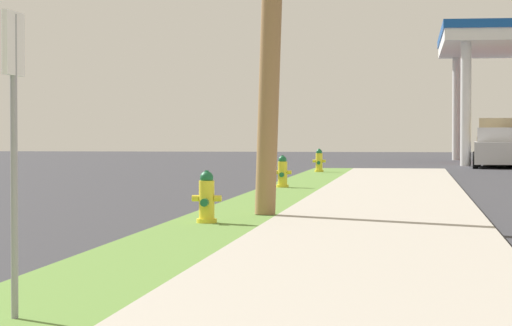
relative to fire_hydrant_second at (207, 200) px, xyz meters
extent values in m
cylinder|color=yellow|center=(0.00, 0.01, -0.30)|extent=(0.29, 0.29, 0.06)
cylinder|color=yellow|center=(0.00, 0.01, -0.03)|extent=(0.22, 0.22, 0.60)
sphere|color=#196038|center=(0.00, 0.01, 0.31)|extent=(0.19, 0.19, 0.19)
cylinder|color=#196038|center=(0.00, 0.01, 0.39)|extent=(0.06, 0.06, 0.05)
cylinder|color=yellow|center=(-0.16, 0.01, 0.02)|extent=(0.10, 0.09, 0.09)
cylinder|color=yellow|center=(0.16, 0.01, 0.02)|extent=(0.10, 0.09, 0.09)
cylinder|color=#196038|center=(0.00, -0.16, -0.03)|extent=(0.11, 0.12, 0.11)
cylinder|color=yellow|center=(-0.11, 10.66, -0.30)|extent=(0.29, 0.29, 0.06)
cylinder|color=yellow|center=(-0.11, 10.66, -0.03)|extent=(0.22, 0.22, 0.60)
sphere|color=#196038|center=(-0.11, 10.66, 0.31)|extent=(0.19, 0.19, 0.19)
cylinder|color=#196038|center=(-0.11, 10.66, 0.39)|extent=(0.06, 0.06, 0.05)
cylinder|color=yellow|center=(-0.27, 10.66, 0.02)|extent=(0.10, 0.09, 0.09)
cylinder|color=yellow|center=(0.05, 10.66, 0.02)|extent=(0.10, 0.09, 0.09)
cylinder|color=#196038|center=(-0.11, 10.49, -0.03)|extent=(0.11, 0.12, 0.11)
cylinder|color=yellow|center=(-0.11, 21.15, -0.30)|extent=(0.29, 0.29, 0.06)
cylinder|color=yellow|center=(-0.11, 21.15, -0.03)|extent=(0.22, 0.22, 0.60)
sphere|color=#196038|center=(-0.11, 21.15, 0.31)|extent=(0.19, 0.19, 0.19)
cylinder|color=#196038|center=(-0.11, 21.15, 0.39)|extent=(0.06, 0.06, 0.05)
cylinder|color=yellow|center=(-0.27, 21.15, 0.02)|extent=(0.10, 0.09, 0.09)
cylinder|color=yellow|center=(0.05, 21.15, 0.02)|extent=(0.10, 0.09, 0.09)
cylinder|color=#196038|center=(-0.11, 20.98, -0.03)|extent=(0.11, 0.12, 0.11)
cylinder|color=gray|center=(0.17, -8.51, 0.72)|extent=(0.05, 0.05, 2.10)
cube|color=white|center=(0.17, -8.51, 1.57)|extent=(0.04, 0.36, 0.44)
cylinder|color=silver|center=(5.03, 32.43, 2.11)|extent=(0.44, 0.44, 5.11)
cylinder|color=silver|center=(5.03, 42.62, 2.11)|extent=(0.44, 0.44, 5.11)
cube|color=red|center=(7.24, 37.53, 0.14)|extent=(1.85, 4.51, 0.85)
cube|color=red|center=(7.24, 37.30, 0.85)|extent=(1.61, 2.03, 0.56)
cylinder|color=black|center=(6.39, 39.23, -0.15)|extent=(0.22, 0.60, 0.60)
cylinder|color=black|center=(6.37, 35.83, -0.15)|extent=(0.22, 0.60, 0.60)
cube|color=#BCBCC1|center=(6.20, 30.53, 0.14)|extent=(2.05, 4.59, 0.85)
cube|color=#BCBCC1|center=(6.19, 30.30, 0.85)|extent=(1.71, 2.11, 0.56)
cylinder|color=black|center=(5.43, 32.27, -0.15)|extent=(0.25, 0.61, 0.60)
cylinder|color=black|center=(5.26, 28.88, -0.15)|extent=(0.25, 0.61, 0.60)
cube|color=tan|center=(6.60, 33.69, 0.26)|extent=(2.39, 5.53, 1.00)
cube|color=tan|center=(6.53, 32.72, 1.14)|extent=(1.98, 2.18, 0.76)
cube|color=tan|center=(6.68, 34.87, 0.88)|extent=(2.09, 3.04, 0.24)
cylinder|color=black|center=(5.49, 31.61, -0.07)|extent=(0.27, 0.77, 0.76)
cylinder|color=black|center=(5.81, 35.90, -0.07)|extent=(0.27, 0.77, 0.76)
camera|label=1|loc=(2.91, -16.25, 0.97)|focal=81.85mm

